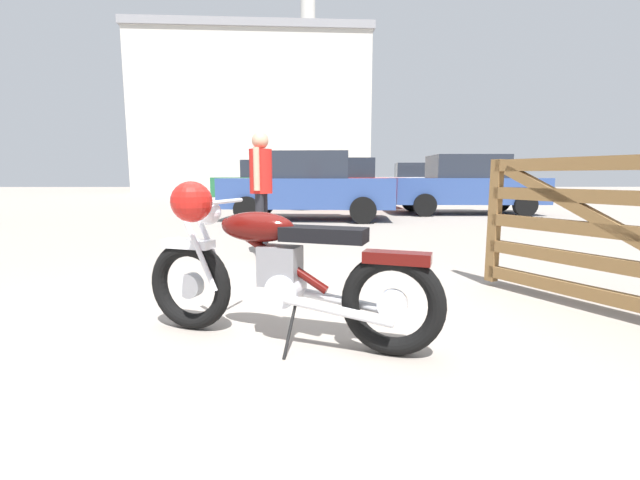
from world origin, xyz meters
TOP-DOWN VIEW (x-y plane):
  - ground_plane at (0.00, 0.00)m, footprint 80.00×80.00m
  - vintage_motorcycle at (0.14, -0.20)m, footprint 2.00×0.85m
  - bystander at (-0.31, 2.84)m, footprint 0.30×0.45m
  - red_hatchback_near at (1.33, 11.76)m, footprint 4.22×1.95m
  - white_estate_far at (4.74, 9.48)m, footprint 4.24×1.99m
  - silver_sedan_mid at (-1.28, 13.71)m, footprint 4.28×2.09m
  - dark_sedan_left at (0.23, 7.88)m, footprint 4.33×2.19m
  - pale_sedan_back at (5.16, 17.16)m, footprint 4.34×2.22m
  - industrial_building at (-3.97, 31.16)m, footprint 16.45×12.45m

SIDE VIEW (x-z plane):
  - ground_plane at x=0.00m, z-range 0.00..0.00m
  - vintage_motorcycle at x=0.14m, z-range -0.04..1.03m
  - red_hatchback_near at x=1.33m, z-range 0.00..1.67m
  - white_estate_far at x=4.74m, z-range 0.00..1.67m
  - silver_sedan_mid at x=-1.28m, z-range 0.00..1.67m
  - dark_sedan_left at x=0.23m, z-range 0.00..1.67m
  - pale_sedan_back at x=5.16m, z-range 0.00..1.67m
  - bystander at x=-0.31m, z-range 0.19..1.85m
  - industrial_building at x=-3.97m, z-range -4.43..15.34m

